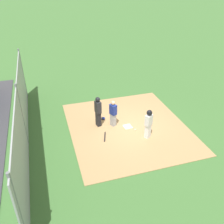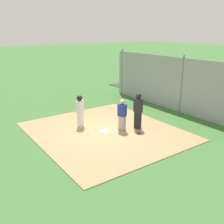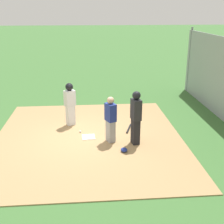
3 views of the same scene
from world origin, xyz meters
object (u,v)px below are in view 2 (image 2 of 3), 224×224
object	(u,v)px
runner	(80,109)
catcher_mask	(138,133)
home_plate	(105,131)
catcher	(122,115)
umpire	(138,110)
baseball	(95,129)
parked_car_silver	(155,79)
baseball_bat	(122,121)

from	to	relation	value
runner	catcher_mask	size ratio (longest dim) A/B	6.81
home_plate	catcher	size ratio (longest dim) A/B	0.28
umpire	baseball	bearing A→B (deg)	-42.08
parked_car_silver	catcher_mask	bearing A→B (deg)	-51.91
baseball_bat	baseball	bearing A→B (deg)	112.35
parked_car_silver	baseball_bat	bearing A→B (deg)	-57.96
catcher_mask	parked_car_silver	world-z (taller)	parked_car_silver
runner	baseball_bat	xyz separation A→B (m)	(-0.65, -2.15, -0.90)
umpire	catcher_mask	distance (m)	1.14
umpire	baseball_bat	world-z (taller)	umpire
runner	parked_car_silver	distance (m)	11.44
umpire	baseball	xyz separation A→B (m)	(1.05, 1.82, -0.91)
umpire	runner	world-z (taller)	umpire
runner	catcher_mask	bearing A→B (deg)	3.50
catcher	baseball_bat	xyz separation A→B (m)	(0.96, -0.75, -0.77)
home_plate	umpire	world-z (taller)	umpire
umpire	baseball	world-z (taller)	umpire
baseball_bat	home_plate	bearing A→B (deg)	128.91
catcher_mask	runner	bearing A→B (deg)	36.10
baseball_bat	catcher_mask	world-z (taller)	catcher_mask
catcher	baseball_bat	distance (m)	1.45
catcher_mask	parked_car_silver	distance (m)	11.35
home_plate	catcher_mask	size ratio (longest dim) A/B	1.83
home_plate	catcher	bearing A→B (deg)	-117.38
baseball_bat	catcher_mask	size ratio (longest dim) A/B	3.39
catcher	catcher_mask	world-z (taller)	catcher
catcher	umpire	world-z (taller)	umpire
umpire	catcher	bearing A→B (deg)	-28.39
runner	baseball_bat	distance (m)	2.42
baseball	umpire	bearing A→B (deg)	-119.92
home_plate	baseball_bat	world-z (taller)	baseball_bat
home_plate	umpire	distance (m)	1.90
catcher_mask	home_plate	bearing A→B (deg)	43.00
home_plate	parked_car_silver	size ratio (longest dim) A/B	0.10
home_plate	runner	world-z (taller)	runner
baseball_bat	baseball	xyz separation A→B (m)	(-0.15, 1.78, 0.01)
runner	parked_car_silver	xyz separation A→B (m)	(5.15, -10.21, -0.35)
baseball_bat	parked_car_silver	xyz separation A→B (m)	(5.80, -8.06, 0.55)
catcher_mask	catcher	bearing A→B (deg)	24.25
catcher	baseball_bat	world-z (taller)	catcher
baseball	parked_car_silver	distance (m)	11.51
catcher	runner	world-z (taller)	runner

